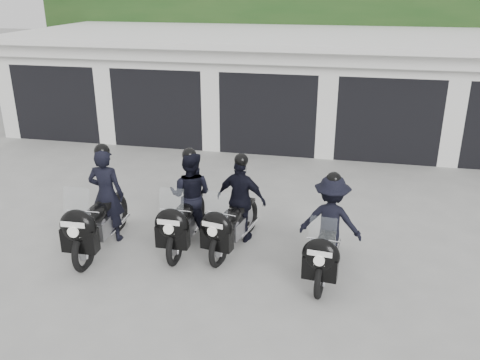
% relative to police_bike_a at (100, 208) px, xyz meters
% --- Properties ---
extents(ground, '(80.00, 80.00, 0.00)m').
position_rel_police_bike_a_xyz_m(ground, '(1.98, 0.26, -0.74)').
color(ground, '#989893').
rests_on(ground, ground).
extents(garage_block, '(16.40, 6.80, 2.96)m').
position_rel_police_bike_a_xyz_m(garage_block, '(1.98, 8.32, 0.68)').
color(garage_block, silver).
rests_on(garage_block, ground).
extents(background_vegetation, '(20.00, 3.90, 5.80)m').
position_rel_police_bike_a_xyz_m(background_vegetation, '(2.35, 13.18, 2.03)').
color(background_vegetation, '#1A3A15').
rests_on(background_vegetation, ground).
extents(police_bike_a, '(0.68, 2.15, 1.87)m').
position_rel_police_bike_a_xyz_m(police_bike_a, '(0.00, 0.00, 0.00)').
color(police_bike_a, black).
rests_on(police_bike_a, ground).
extents(police_bike_b, '(0.79, 2.02, 1.76)m').
position_rel_police_bike_a_xyz_m(police_bike_b, '(1.42, 0.54, -0.00)').
color(police_bike_b, black).
rests_on(police_bike_b, ground).
extents(police_bike_c, '(1.01, 1.94, 1.70)m').
position_rel_police_bike_a_xyz_m(police_bike_c, '(2.30, 0.61, -0.02)').
color(police_bike_c, black).
rests_on(police_bike_c, ground).
extents(police_bike_d, '(1.05, 1.93, 1.68)m').
position_rel_police_bike_a_xyz_m(police_bike_d, '(3.92, 0.08, -0.03)').
color(police_bike_d, black).
rests_on(police_bike_d, ground).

